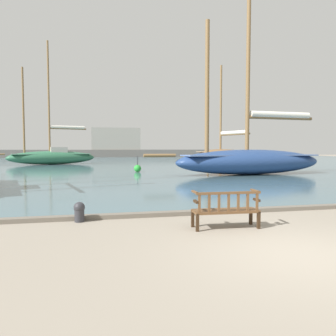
% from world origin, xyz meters
% --- Properties ---
extents(ground_plane, '(160.00, 160.00, 0.00)m').
position_xyz_m(ground_plane, '(0.00, 0.00, 0.00)').
color(ground_plane, gray).
extents(harbor_water, '(100.00, 80.00, 0.08)m').
position_xyz_m(harbor_water, '(0.00, 44.00, 0.04)').
color(harbor_water, '#476670').
rests_on(harbor_water, ground).
extents(quay_edge_kerb, '(40.00, 0.30, 0.12)m').
position_xyz_m(quay_edge_kerb, '(0.00, 3.85, 0.06)').
color(quay_edge_kerb, '#675F54').
rests_on(quay_edge_kerb, ground).
extents(park_bench, '(1.62, 0.59, 0.92)m').
position_xyz_m(park_bench, '(-0.59, 2.11, 0.47)').
color(park_bench, '#322113').
rests_on(park_bench, ground).
extents(sailboat_outer_starboard, '(11.24, 4.66, 13.92)m').
position_xyz_m(sailboat_outer_starboard, '(-8.57, 34.26, 1.12)').
color(sailboat_outer_starboard, '#2D6647').
rests_on(sailboat_outer_starboard, harbor_water).
extents(sailboat_nearest_port, '(6.13, 10.90, 13.55)m').
position_xyz_m(sailboat_nearest_port, '(13.86, 38.66, 1.21)').
color(sailboat_nearest_port, brown).
rests_on(sailboat_nearest_port, harbor_water).
extents(sailboat_mid_starboard, '(13.39, 3.57, 15.14)m').
position_xyz_m(sailboat_mid_starboard, '(7.05, 16.16, 1.24)').
color(sailboat_mid_starboard, navy).
rests_on(sailboat_mid_starboard, harbor_water).
extents(mooring_bollard, '(0.29, 0.29, 0.53)m').
position_xyz_m(mooring_bollard, '(-4.11, 3.59, 0.29)').
color(mooring_bollard, '#2D2D33').
rests_on(mooring_bollard, ground).
extents(channel_buoy, '(0.56, 0.56, 1.26)m').
position_xyz_m(channel_buoy, '(-0.49, 20.21, 0.37)').
color(channel_buoy, green).
rests_on(channel_buoy, harbor_water).
extents(far_breakwater, '(52.42, 2.40, 6.15)m').
position_xyz_m(far_breakwater, '(0.13, 63.63, 1.75)').
color(far_breakwater, '#66605B').
rests_on(far_breakwater, ground).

